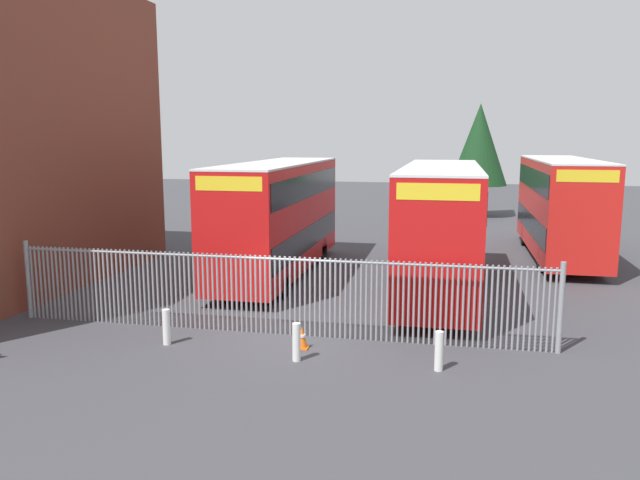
{
  "coord_description": "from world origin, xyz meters",
  "views": [
    {
      "loc": [
        4.26,
        -15.98,
        5.42
      ],
      "look_at": [
        0.0,
        4.0,
        2.0
      ],
      "focal_mm": 34.96,
      "sensor_mm": 36.0,
      "label": 1
    }
  ],
  "objects_px": {
    "double_decker_bus_behind_fence_right": "(560,204)",
    "bollard_near_left": "(166,327)",
    "double_decker_bus_behind_fence_left": "(278,214)",
    "bollard_center_front": "(296,342)",
    "bollard_near_right": "(439,351)",
    "traffic_cone_by_gate": "(302,338)",
    "double_decker_bus_near_gate": "(440,224)"
  },
  "relations": [
    {
      "from": "double_decker_bus_behind_fence_right",
      "to": "bollard_near_left",
      "type": "relative_size",
      "value": 11.38
    },
    {
      "from": "double_decker_bus_behind_fence_left",
      "to": "bollard_center_front",
      "type": "height_order",
      "value": "double_decker_bus_behind_fence_left"
    },
    {
      "from": "bollard_near_right",
      "to": "traffic_cone_by_gate",
      "type": "xyz_separation_m",
      "value": [
        -3.49,
        0.83,
        -0.19
      ]
    },
    {
      "from": "traffic_cone_by_gate",
      "to": "double_decker_bus_near_gate",
      "type": "bearing_deg",
      "value": 63.8
    },
    {
      "from": "bollard_near_right",
      "to": "traffic_cone_by_gate",
      "type": "bearing_deg",
      "value": 166.57
    },
    {
      "from": "double_decker_bus_behind_fence_left",
      "to": "bollard_near_left",
      "type": "height_order",
      "value": "double_decker_bus_behind_fence_left"
    },
    {
      "from": "double_decker_bus_behind_fence_right",
      "to": "traffic_cone_by_gate",
      "type": "height_order",
      "value": "double_decker_bus_behind_fence_right"
    },
    {
      "from": "double_decker_bus_near_gate",
      "to": "bollard_center_front",
      "type": "xyz_separation_m",
      "value": [
        -3.22,
        -7.61,
        -1.95
      ]
    },
    {
      "from": "bollard_near_right",
      "to": "double_decker_bus_behind_fence_left",
      "type": "bearing_deg",
      "value": 125.43
    },
    {
      "from": "bollard_near_right",
      "to": "traffic_cone_by_gate",
      "type": "distance_m",
      "value": 3.59
    },
    {
      "from": "bollard_near_left",
      "to": "traffic_cone_by_gate",
      "type": "relative_size",
      "value": 1.61
    },
    {
      "from": "double_decker_bus_behind_fence_left",
      "to": "traffic_cone_by_gate",
      "type": "height_order",
      "value": "double_decker_bus_behind_fence_left"
    },
    {
      "from": "double_decker_bus_near_gate",
      "to": "bollard_near_left",
      "type": "relative_size",
      "value": 11.38
    },
    {
      "from": "double_decker_bus_behind_fence_left",
      "to": "bollard_near_right",
      "type": "relative_size",
      "value": 11.38
    },
    {
      "from": "double_decker_bus_behind_fence_right",
      "to": "bollard_center_front",
      "type": "relative_size",
      "value": 11.38
    },
    {
      "from": "double_decker_bus_near_gate",
      "to": "double_decker_bus_behind_fence_left",
      "type": "xyz_separation_m",
      "value": [
        -6.25,
        1.51,
        0.0
      ]
    },
    {
      "from": "double_decker_bus_behind_fence_left",
      "to": "bollard_near_right",
      "type": "xyz_separation_m",
      "value": [
        6.44,
        -9.05,
        -1.95
      ]
    },
    {
      "from": "double_decker_bus_near_gate",
      "to": "bollard_center_front",
      "type": "bearing_deg",
      "value": -112.9
    },
    {
      "from": "double_decker_bus_behind_fence_left",
      "to": "bollard_near_left",
      "type": "distance_m",
      "value": 8.89
    },
    {
      "from": "double_decker_bus_behind_fence_right",
      "to": "bollard_near_right",
      "type": "xyz_separation_m",
      "value": [
        -4.91,
        -15.14,
        -1.95
      ]
    },
    {
      "from": "bollard_near_right",
      "to": "bollard_center_front",
      "type": "bearing_deg",
      "value": -178.75
    },
    {
      "from": "bollard_near_left",
      "to": "bollard_near_right",
      "type": "relative_size",
      "value": 1.0
    },
    {
      "from": "double_decker_bus_near_gate",
      "to": "bollard_center_front",
      "type": "distance_m",
      "value": 8.49
    },
    {
      "from": "double_decker_bus_behind_fence_right",
      "to": "bollard_center_front",
      "type": "distance_m",
      "value": 17.45
    },
    {
      "from": "double_decker_bus_behind_fence_left",
      "to": "double_decker_bus_behind_fence_right",
      "type": "height_order",
      "value": "same"
    },
    {
      "from": "double_decker_bus_near_gate",
      "to": "double_decker_bus_behind_fence_right",
      "type": "xyz_separation_m",
      "value": [
        5.1,
        7.6,
        0.0
      ]
    },
    {
      "from": "bollard_center_front",
      "to": "bollard_near_right",
      "type": "bearing_deg",
      "value": 1.25
    },
    {
      "from": "traffic_cone_by_gate",
      "to": "double_decker_bus_behind_fence_left",
      "type": "bearing_deg",
      "value": 109.74
    },
    {
      "from": "bollard_near_left",
      "to": "traffic_cone_by_gate",
      "type": "height_order",
      "value": "bollard_near_left"
    },
    {
      "from": "bollard_center_front",
      "to": "double_decker_bus_behind_fence_right",
      "type": "bearing_deg",
      "value": 61.35
    },
    {
      "from": "double_decker_bus_behind_fence_right",
      "to": "bollard_near_right",
      "type": "height_order",
      "value": "double_decker_bus_behind_fence_right"
    },
    {
      "from": "double_decker_bus_near_gate",
      "to": "double_decker_bus_behind_fence_right",
      "type": "relative_size",
      "value": 1.0
    }
  ]
}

